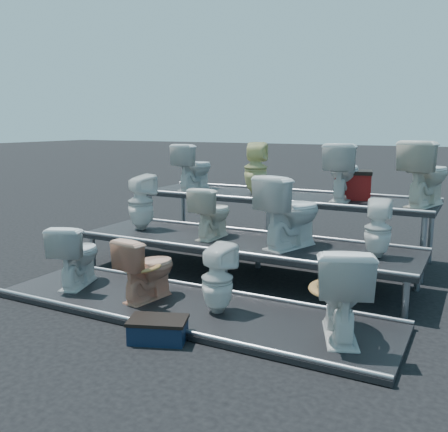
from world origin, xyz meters
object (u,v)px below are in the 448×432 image
at_px(toilet_1, 147,268).
at_px(toilet_11, 426,173).
at_px(toilet_7, 378,229).
at_px(toilet_5, 212,212).
at_px(toilet_8, 194,167).
at_px(toilet_6, 290,211).
at_px(toilet_10, 343,172).
at_px(step_stool, 158,331).
at_px(toilet_3, 341,291).
at_px(toilet_9, 256,168).
at_px(toilet_4, 141,202).
at_px(toilet_2, 217,279).
at_px(toilet_0, 76,254).
at_px(red_crate, 353,186).

height_order(toilet_1, toilet_11, toilet_11).
relative_size(toilet_1, toilet_7, 1.07).
xyz_separation_m(toilet_5, toilet_8, (-1.04, 1.30, 0.43)).
xyz_separation_m(toilet_6, toilet_10, (0.26, 1.30, 0.36)).
bearing_deg(step_stool, toilet_8, 95.25).
bearing_deg(toilet_3, toilet_9, -73.63).
relative_size(toilet_4, toilet_8, 1.05).
height_order(toilet_3, toilet_7, toilet_7).
xyz_separation_m(toilet_8, toilet_9, (1.05, 0.00, 0.02)).
relative_size(toilet_6, toilet_8, 1.19).
relative_size(toilet_1, toilet_6, 0.79).
relative_size(toilet_3, toilet_8, 1.15).
bearing_deg(toilet_5, toilet_2, 121.89).
distance_m(toilet_0, toilet_7, 3.35).
bearing_deg(toilet_3, toilet_1, -20.68).
xyz_separation_m(toilet_3, red_crate, (-0.58, 2.77, 0.56)).
bearing_deg(red_crate, toilet_9, 174.21).
height_order(toilet_9, red_crate, toilet_9).
bearing_deg(step_stool, toilet_9, 78.79).
bearing_deg(toilet_5, toilet_6, -179.08).
height_order(toilet_1, toilet_4, toilet_4).
bearing_deg(toilet_6, toilet_5, 19.57).
height_order(toilet_0, toilet_11, toilet_11).
distance_m(toilet_7, red_crate, 1.62).
distance_m(toilet_10, red_crate, 0.29).
height_order(toilet_7, red_crate, red_crate).
height_order(toilet_8, toilet_11, toilet_11).
relative_size(toilet_0, toilet_8, 1.00).
distance_m(toilet_6, toilet_8, 2.47).
bearing_deg(toilet_10, step_stool, 73.29).
bearing_deg(toilet_9, toilet_0, 52.38).
xyz_separation_m(toilet_2, toilet_6, (0.26, 1.30, 0.48)).
height_order(toilet_5, toilet_10, toilet_10).
bearing_deg(toilet_5, step_stool, 106.72).
height_order(toilet_5, step_stool, toilet_5).
xyz_separation_m(toilet_4, toilet_7, (3.12, 0.00, -0.06)).
distance_m(toilet_0, step_stool, 1.78).
bearing_deg(toilet_4, red_crate, -130.27).
relative_size(toilet_7, toilet_10, 0.82).
relative_size(toilet_2, toilet_3, 0.83).
xyz_separation_m(toilet_9, toilet_10, (1.28, 0.00, 0.01)).
height_order(toilet_0, red_crate, red_crate).
height_order(toilet_3, toilet_11, toilet_11).
xyz_separation_m(toilet_1, toilet_6, (1.09, 1.30, 0.49)).
height_order(toilet_0, toilet_1, toilet_0).
bearing_deg(toilet_1, toilet_9, -81.86).
distance_m(toilet_5, toilet_11, 2.72).
bearing_deg(toilet_4, step_stool, 149.04).
height_order(toilet_1, red_crate, red_crate).
distance_m(toilet_7, step_stool, 2.57).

